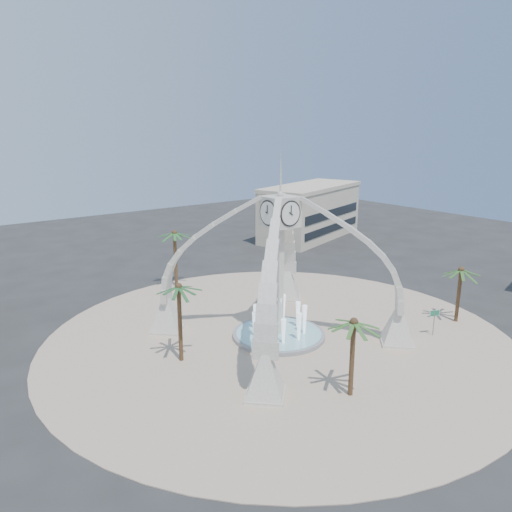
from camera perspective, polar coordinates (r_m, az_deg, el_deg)
ground at (r=43.95m, az=2.61°, el=-9.25°), size 140.00×140.00×0.00m
plaza at (r=43.94m, az=2.61°, el=-9.22°), size 40.00×40.00×0.06m
clock_tower at (r=41.75m, az=2.71°, el=-1.08°), size 17.94×17.94×16.30m
fountain at (r=43.84m, az=2.61°, el=-8.91°), size 8.00×8.00×3.62m
building_ne at (r=82.20m, az=6.25°, el=5.10°), size 21.87×14.17×8.60m
palm_east at (r=49.25m, az=22.40°, el=-1.53°), size 4.59×4.59×5.77m
palm_west at (r=37.99m, az=-8.85°, el=-3.62°), size 4.54×4.54×6.76m
palm_north at (r=56.31m, az=-9.31°, el=2.54°), size 4.22×4.22×7.02m
palm_south at (r=33.55m, az=11.12°, el=-7.53°), size 3.61×3.61×6.03m
street_sign at (r=46.17m, az=19.72°, el=-6.53°), size 0.86×0.37×2.52m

